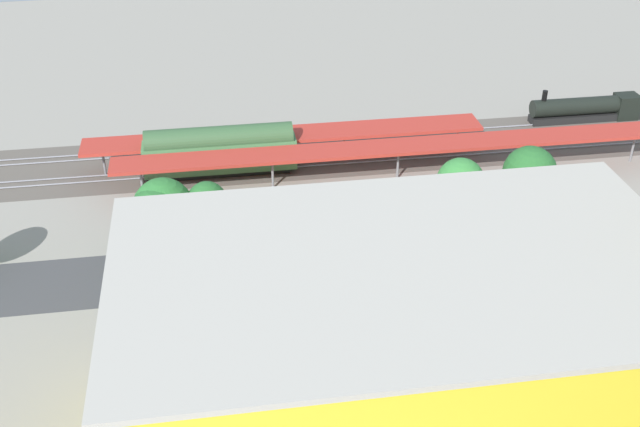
{
  "coord_description": "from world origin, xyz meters",
  "views": [
    {
      "loc": [
        19.69,
        67.43,
        44.95
      ],
      "look_at": [
        6.77,
        1.55,
        4.78
      ],
      "focal_mm": 43.57,
      "sensor_mm": 36.0,
      "label": 1
    }
  ],
  "objects_px": {
    "freight_coach_far": "(220,149)",
    "parked_car_3": "(364,269)",
    "parked_car_6": "(149,294)",
    "platform_canopy_far": "(286,135)",
    "platform_canopy_near": "(399,147)",
    "parked_car_2": "(432,262)",
    "parked_car_4": "(299,277)",
    "box_truck_1": "(481,277)",
    "traffic_light": "(150,269)",
    "locomotive": "(591,109)",
    "parked_car_1": "(501,257)",
    "box_truck_2": "(356,288)",
    "parked_car_5": "(228,287)",
    "construction_building": "(399,358)",
    "street_tree_3": "(207,201)",
    "street_tree_1": "(460,182)",
    "parked_car_0": "(564,250)",
    "box_truck_0": "(510,280)",
    "street_tree_4": "(163,208)",
    "street_tree_0": "(530,173)",
    "street_tree_5": "(158,217)"
  },
  "relations": [
    {
      "from": "traffic_light",
      "to": "construction_building",
      "type": "bearing_deg",
      "value": 132.04
    },
    {
      "from": "construction_building",
      "to": "street_tree_1",
      "type": "distance_m",
      "value": 32.49
    },
    {
      "from": "parked_car_3",
      "to": "parked_car_6",
      "type": "relative_size",
      "value": 1.03
    },
    {
      "from": "parked_car_0",
      "to": "parked_car_3",
      "type": "height_order",
      "value": "parked_car_0"
    },
    {
      "from": "parked_car_5",
      "to": "construction_building",
      "type": "distance_m",
      "value": 24.35
    },
    {
      "from": "parked_car_1",
      "to": "box_truck_2",
      "type": "relative_size",
      "value": 0.53
    },
    {
      "from": "street_tree_0",
      "to": "traffic_light",
      "type": "relative_size",
      "value": 1.23
    },
    {
      "from": "parked_car_4",
      "to": "traffic_light",
      "type": "bearing_deg",
      "value": 5.92
    },
    {
      "from": "box_truck_0",
      "to": "street_tree_4",
      "type": "distance_m",
      "value": 35.04
    },
    {
      "from": "platform_canopy_near",
      "to": "parked_car_2",
      "type": "height_order",
      "value": "platform_canopy_near"
    },
    {
      "from": "platform_canopy_far",
      "to": "street_tree_0",
      "type": "distance_m",
      "value": 30.3
    },
    {
      "from": "parked_car_4",
      "to": "street_tree_1",
      "type": "height_order",
      "value": "street_tree_1"
    },
    {
      "from": "parked_car_1",
      "to": "construction_building",
      "type": "relative_size",
      "value": 0.12
    },
    {
      "from": "construction_building",
      "to": "street_tree_3",
      "type": "bearing_deg",
      "value": -66.19
    },
    {
      "from": "locomotive",
      "to": "parked_car_0",
      "type": "height_order",
      "value": "locomotive"
    },
    {
      "from": "parked_car_6",
      "to": "street_tree_0",
      "type": "xyz_separation_m",
      "value": [
        -41.06,
        -7.51,
        4.86
      ]
    },
    {
      "from": "parked_car_3",
      "to": "freight_coach_far",
      "type": "bearing_deg",
      "value": -63.81
    },
    {
      "from": "box_truck_2",
      "to": "street_tree_1",
      "type": "height_order",
      "value": "street_tree_1"
    },
    {
      "from": "platform_canopy_near",
      "to": "parked_car_6",
      "type": "xyz_separation_m",
      "value": [
        29.81,
        19.1,
        -3.45
      ]
    },
    {
      "from": "parked_car_2",
      "to": "construction_building",
      "type": "xyz_separation_m",
      "value": [
        9.85,
        20.96,
        7.2
      ]
    },
    {
      "from": "parked_car_0",
      "to": "parked_car_1",
      "type": "relative_size",
      "value": 0.88
    },
    {
      "from": "parked_car_2",
      "to": "parked_car_4",
      "type": "height_order",
      "value": "parked_car_4"
    },
    {
      "from": "street_tree_0",
      "to": "box_truck_2",
      "type": "bearing_deg",
      "value": 27.62
    },
    {
      "from": "parked_car_3",
      "to": "construction_building",
      "type": "xyz_separation_m",
      "value": [
        2.86,
        21.12,
        7.18
      ]
    },
    {
      "from": "parked_car_4",
      "to": "box_truck_1",
      "type": "height_order",
      "value": "box_truck_1"
    },
    {
      "from": "construction_building",
      "to": "parked_car_2",
      "type": "bearing_deg",
      "value": -112.93
    },
    {
      "from": "parked_car_1",
      "to": "box_truck_0",
      "type": "relative_size",
      "value": 0.48
    },
    {
      "from": "locomotive",
      "to": "street_tree_5",
      "type": "distance_m",
      "value": 64.34
    },
    {
      "from": "box_truck_1",
      "to": "street_tree_3",
      "type": "xyz_separation_m",
      "value": [
        24.97,
        -13.07,
        3.69
      ]
    },
    {
      "from": "freight_coach_far",
      "to": "parked_car_0",
      "type": "bearing_deg",
      "value": 142.75
    },
    {
      "from": "parked_car_0",
      "to": "construction_building",
      "type": "distance_m",
      "value": 32.28
    },
    {
      "from": "parked_car_1",
      "to": "platform_canopy_near",
      "type": "bearing_deg",
      "value": -74.6
    },
    {
      "from": "parked_car_6",
      "to": "platform_canopy_far",
      "type": "bearing_deg",
      "value": -123.4
    },
    {
      "from": "freight_coach_far",
      "to": "traffic_light",
      "type": "height_order",
      "value": "traffic_light"
    },
    {
      "from": "box_truck_2",
      "to": "freight_coach_far",
      "type": "bearing_deg",
      "value": -70.23
    },
    {
      "from": "construction_building",
      "to": "box_truck_0",
      "type": "height_order",
      "value": "construction_building"
    },
    {
      "from": "street_tree_1",
      "to": "locomotive",
      "type": "bearing_deg",
      "value": -140.41
    },
    {
      "from": "parked_car_3",
      "to": "street_tree_5",
      "type": "bearing_deg",
      "value": -20.49
    },
    {
      "from": "freight_coach_far",
      "to": "parked_car_3",
      "type": "xyz_separation_m",
      "value": [
        -12.06,
        24.52,
        -2.53
      ]
    },
    {
      "from": "traffic_light",
      "to": "parked_car_2",
      "type": "bearing_deg",
      "value": -177.07
    },
    {
      "from": "parked_car_6",
      "to": "street_tree_5",
      "type": "relative_size",
      "value": 0.56
    },
    {
      "from": "locomotive",
      "to": "street_tree_3",
      "type": "height_order",
      "value": "street_tree_3"
    },
    {
      "from": "freight_coach_far",
      "to": "street_tree_5",
      "type": "bearing_deg",
      "value": 66.38
    },
    {
      "from": "parked_car_2",
      "to": "parked_car_6",
      "type": "bearing_deg",
      "value": 0.0
    },
    {
      "from": "street_tree_1",
      "to": "street_tree_3",
      "type": "xyz_separation_m",
      "value": [
        26.9,
        -1.03,
        -0.03
      ]
    },
    {
      "from": "platform_canopy_far",
      "to": "locomotive",
      "type": "relative_size",
      "value": 2.91
    },
    {
      "from": "parked_car_3",
      "to": "street_tree_3",
      "type": "distance_m",
      "value": 17.48
    },
    {
      "from": "platform_canopy_far",
      "to": "street_tree_1",
      "type": "height_order",
      "value": "street_tree_1"
    },
    {
      "from": "box_truck_2",
      "to": "street_tree_0",
      "type": "distance_m",
      "value": 25.03
    },
    {
      "from": "street_tree_5",
      "to": "construction_building",
      "type": "bearing_deg",
      "value": 120.46
    }
  ]
}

